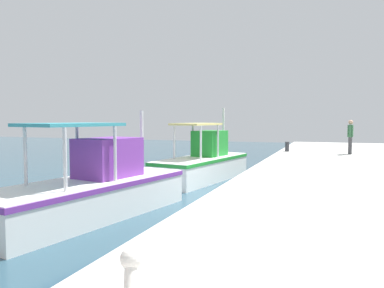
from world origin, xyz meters
name	(u,v)px	position (x,y,z in m)	size (l,w,h in m)	color
fishing_boat_second	(91,190)	(-3.38, 3.12, 0.69)	(6.10, 3.03, 2.76)	white
fishing_boat_third	(203,163)	(3.20, 2.29, 0.70)	(5.57, 2.65, 2.99)	white
fisherman_standing	(350,135)	(8.40, -3.50, 1.72)	(0.60, 0.28, 1.67)	#3F3F42
mooring_bollard_second	(287,147)	(9.00, -0.45, 1.06)	(0.22, 0.22, 0.51)	#333338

